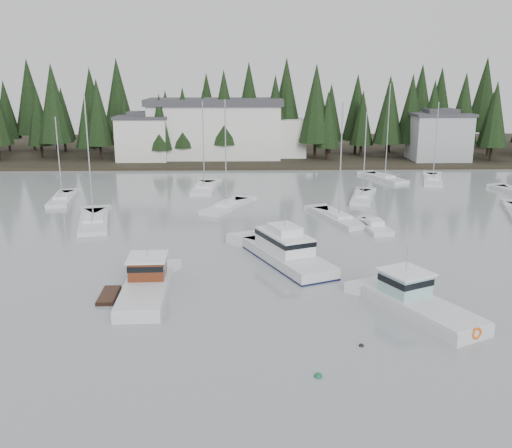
{
  "coord_description": "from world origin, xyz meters",
  "views": [
    {
      "loc": [
        0.18,
        -25.73,
        16.07
      ],
      "look_at": [
        1.36,
        25.18,
        2.5
      ],
      "focal_mm": 40.0,
      "sensor_mm": 36.0,
      "label": 1
    }
  ],
  "objects_px": {
    "sailboat_12": "(433,181)",
    "sailboat_7": "(63,200)",
    "lobster_boat_brown": "(145,287)",
    "sailboat_10": "(338,219)",
    "house_east_a": "(439,136)",
    "runabout_1": "(375,228)",
    "sailboat_1": "(204,189)",
    "house_west": "(143,137)",
    "cabin_cruiser_center": "(286,254)",
    "lobster_boat_teal": "(418,305)",
    "sailboat_0": "(385,179)",
    "sailboat_6": "(363,199)",
    "harbor_inn": "(226,129)",
    "sailboat_4": "(226,208)",
    "sailboat_3": "(94,223)"
  },
  "relations": [
    {
      "from": "sailboat_12",
      "to": "sailboat_7",
      "type": "bearing_deg",
      "value": 119.85
    },
    {
      "from": "lobster_boat_brown",
      "to": "sailboat_10",
      "type": "distance_m",
      "value": 28.38
    },
    {
      "from": "house_east_a",
      "to": "runabout_1",
      "type": "xyz_separation_m",
      "value": [
        -21.86,
        -45.71,
        -4.77
      ]
    },
    {
      "from": "sailboat_1",
      "to": "runabout_1",
      "type": "height_order",
      "value": "sailboat_1"
    },
    {
      "from": "house_west",
      "to": "cabin_cruiser_center",
      "type": "distance_m",
      "value": 61.54
    },
    {
      "from": "house_west",
      "to": "cabin_cruiser_center",
      "type": "bearing_deg",
      "value": -69.08
    },
    {
      "from": "lobster_boat_teal",
      "to": "sailboat_0",
      "type": "distance_m",
      "value": 51.59
    },
    {
      "from": "house_west",
      "to": "sailboat_6",
      "type": "xyz_separation_m",
      "value": [
        33.86,
        -32.06,
        -4.59
      ]
    },
    {
      "from": "sailboat_12",
      "to": "harbor_inn",
      "type": "bearing_deg",
      "value": 70.77
    },
    {
      "from": "harbor_inn",
      "to": "runabout_1",
      "type": "height_order",
      "value": "harbor_inn"
    },
    {
      "from": "lobster_boat_brown",
      "to": "sailboat_4",
      "type": "height_order",
      "value": "sailboat_4"
    },
    {
      "from": "house_east_a",
      "to": "sailboat_10",
      "type": "relative_size",
      "value": 0.78
    },
    {
      "from": "house_west",
      "to": "sailboat_3",
      "type": "relative_size",
      "value": 0.66
    },
    {
      "from": "house_west",
      "to": "house_east_a",
      "type": "relative_size",
      "value": 0.9
    },
    {
      "from": "sailboat_3",
      "to": "sailboat_1",
      "type": "bearing_deg",
      "value": -43.47
    },
    {
      "from": "house_west",
      "to": "sailboat_3",
      "type": "bearing_deg",
      "value": -87.76
    },
    {
      "from": "runabout_1",
      "to": "house_east_a",
      "type": "bearing_deg",
      "value": -30.67
    },
    {
      "from": "lobster_boat_brown",
      "to": "sailboat_6",
      "type": "height_order",
      "value": "sailboat_6"
    },
    {
      "from": "house_west",
      "to": "sailboat_10",
      "type": "height_order",
      "value": "sailboat_10"
    },
    {
      "from": "sailboat_4",
      "to": "runabout_1",
      "type": "distance_m",
      "value": 18.79
    },
    {
      "from": "harbor_inn",
      "to": "sailboat_7",
      "type": "xyz_separation_m",
      "value": [
        -20.26,
        -35.47,
        -5.72
      ]
    },
    {
      "from": "sailboat_6",
      "to": "sailboat_7",
      "type": "distance_m",
      "value": 39.08
    },
    {
      "from": "house_west",
      "to": "sailboat_6",
      "type": "distance_m",
      "value": 46.85
    },
    {
      "from": "sailboat_10",
      "to": "house_east_a",
      "type": "bearing_deg",
      "value": -49.24
    },
    {
      "from": "sailboat_7",
      "to": "runabout_1",
      "type": "relative_size",
      "value": 1.73
    },
    {
      "from": "harbor_inn",
      "to": "sailboat_4",
      "type": "xyz_separation_m",
      "value": [
        1.09,
        -40.22,
        -5.7
      ]
    },
    {
      "from": "house_east_a",
      "to": "sailboat_3",
      "type": "height_order",
      "value": "sailboat_3"
    },
    {
      "from": "house_east_a",
      "to": "sailboat_4",
      "type": "bearing_deg",
      "value": -136.55
    },
    {
      "from": "sailboat_6",
      "to": "runabout_1",
      "type": "height_order",
      "value": "sailboat_6"
    },
    {
      "from": "sailboat_1",
      "to": "sailboat_3",
      "type": "bearing_deg",
      "value": 151.57
    },
    {
      "from": "sailboat_1",
      "to": "sailboat_4",
      "type": "distance_m",
      "value": 11.97
    },
    {
      "from": "house_east_a",
      "to": "harbor_inn",
      "type": "relative_size",
      "value": 0.36
    },
    {
      "from": "house_east_a",
      "to": "lobster_boat_brown",
      "type": "distance_m",
      "value": 77.06
    },
    {
      "from": "lobster_boat_teal",
      "to": "runabout_1",
      "type": "distance_m",
      "value": 22.01
    },
    {
      "from": "harbor_inn",
      "to": "sailboat_0",
      "type": "xyz_separation_m",
      "value": [
        25.17,
        -21.36,
        -5.68
      ]
    },
    {
      "from": "sailboat_4",
      "to": "sailboat_1",
      "type": "bearing_deg",
      "value": 42.32
    },
    {
      "from": "sailboat_6",
      "to": "sailboat_10",
      "type": "height_order",
      "value": "sailboat_10"
    },
    {
      "from": "lobster_boat_brown",
      "to": "cabin_cruiser_center",
      "type": "bearing_deg",
      "value": -58.78
    },
    {
      "from": "harbor_inn",
      "to": "sailboat_0",
      "type": "relative_size",
      "value": 1.96
    },
    {
      "from": "house_east_a",
      "to": "sailboat_7",
      "type": "xyz_separation_m",
      "value": [
        -59.22,
        -31.13,
        -4.85
      ]
    },
    {
      "from": "sailboat_1",
      "to": "house_west",
      "type": "bearing_deg",
      "value": 29.13
    },
    {
      "from": "lobster_boat_teal",
      "to": "sailboat_7",
      "type": "bearing_deg",
      "value": 17.65
    },
    {
      "from": "house_west",
      "to": "lobster_boat_brown",
      "type": "xyz_separation_m",
      "value": [
        10.77,
        -64.64,
        -4.11
      ]
    },
    {
      "from": "house_east_a",
      "to": "lobster_boat_teal",
      "type": "relative_size",
      "value": 1.1
    },
    {
      "from": "sailboat_0",
      "to": "lobster_boat_teal",
      "type": "bearing_deg",
      "value": 148.15
    },
    {
      "from": "house_west",
      "to": "sailboat_3",
      "type": "distance_m",
      "value": 44.0
    },
    {
      "from": "house_west",
      "to": "sailboat_1",
      "type": "bearing_deg",
      "value": -63.42
    },
    {
      "from": "sailboat_10",
      "to": "runabout_1",
      "type": "relative_size",
      "value": 2.08
    },
    {
      "from": "sailboat_6",
      "to": "runabout_1",
      "type": "xyz_separation_m",
      "value": [
        -1.72,
        -14.65,
        0.07
      ]
    },
    {
      "from": "cabin_cruiser_center",
      "to": "sailboat_10",
      "type": "relative_size",
      "value": 0.89
    }
  ]
}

